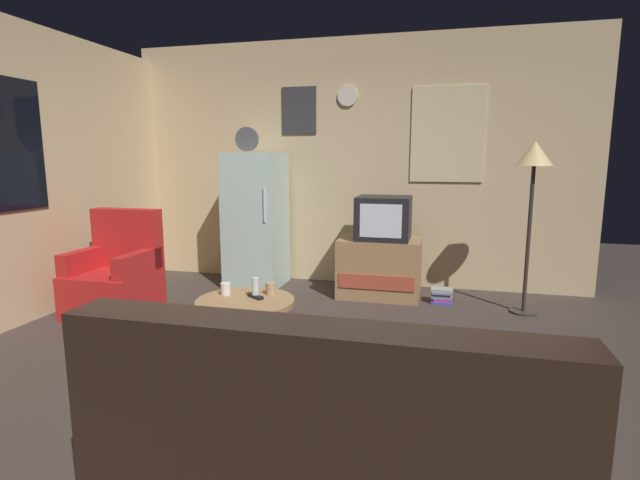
{
  "coord_description": "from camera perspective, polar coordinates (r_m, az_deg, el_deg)",
  "views": [
    {
      "loc": [
        1.01,
        -3.03,
        1.44
      ],
      "look_at": [
        0.02,
        0.9,
        0.75
      ],
      "focal_mm": 27.11,
      "sensor_mm": 36.0,
      "label": 1
    }
  ],
  "objects": [
    {
      "name": "mug_ceramic_white",
      "position": [
        3.72,
        -11.08,
        -5.67
      ],
      "size": [
        0.08,
        0.08,
        0.09
      ],
      "primitive_type": "cylinder",
      "color": "silver",
      "rests_on": "coffee_table"
    },
    {
      "name": "standing_lamp",
      "position": [
        4.77,
        23.92,
        7.87
      ],
      "size": [
        0.32,
        0.32,
        1.59
      ],
      "color": "#332D28",
      "rests_on": "ground_plane"
    },
    {
      "name": "wine_glass",
      "position": [
        3.6,
        -7.65,
        -5.6
      ],
      "size": [
        0.05,
        0.05,
        0.15
      ],
      "primitive_type": "cylinder",
      "color": "silver",
      "rests_on": "coffee_table"
    },
    {
      "name": "wall_with_art",
      "position": [
        5.57,
        3.88,
        9.01
      ],
      "size": [
        5.2,
        0.12,
        2.75
      ],
      "color": "#D1B284",
      "rests_on": "ground_plane"
    },
    {
      "name": "book_stack",
      "position": [
        5.02,
        14.18,
        -6.37
      ],
      "size": [
        0.22,
        0.17,
        0.15
      ],
      "color": "#4649BA",
      "rests_on": "ground_plane"
    },
    {
      "name": "couch",
      "position": [
        2.02,
        0.81,
        -24.28
      ],
      "size": [
        1.7,
        0.8,
        0.92
      ],
      "color": "black",
      "rests_on": "ground_plane"
    },
    {
      "name": "mug_ceramic_tan",
      "position": [
        3.68,
        -5.85,
        -5.73
      ],
      "size": [
        0.08,
        0.08,
        0.09
      ],
      "primitive_type": "cylinder",
      "color": "tan",
      "rests_on": "coffee_table"
    },
    {
      "name": "ground_plane",
      "position": [
        3.5,
        -3.99,
        -14.65
      ],
      "size": [
        12.0,
        12.0,
        0.0
      ],
      "primitive_type": "plane",
      "color": "#3D332D"
    },
    {
      "name": "fridge",
      "position": [
        5.49,
        -7.59,
        2.42
      ],
      "size": [
        0.6,
        0.62,
        1.77
      ],
      "color": "silver",
      "rests_on": "ground_plane"
    },
    {
      "name": "armchair",
      "position": [
        4.91,
        -22.91,
        -4.07
      ],
      "size": [
        0.68,
        0.68,
        0.96
      ],
      "color": "red",
      "rests_on": "ground_plane"
    },
    {
      "name": "crt_tv",
      "position": [
        4.99,
        7.52,
        2.6
      ],
      "size": [
        0.54,
        0.51,
        0.44
      ],
      "color": "black",
      "rests_on": "tv_stand"
    },
    {
      "name": "remote_control",
      "position": [
        3.61,
        -7.64,
        -6.63
      ],
      "size": [
        0.15,
        0.12,
        0.02
      ],
      "primitive_type": "cube",
      "rotation": [
        0.0,
        0.0,
        -0.59
      ],
      "color": "black",
      "rests_on": "coffee_table"
    },
    {
      "name": "coffee_table",
      "position": [
        3.65,
        -8.74,
        -10.13
      ],
      "size": [
        0.72,
        0.72,
        0.42
      ],
      "color": "#9E754C",
      "rests_on": "ground_plane"
    },
    {
      "name": "tv_stand",
      "position": [
        5.09,
        7.03,
        -3.27
      ],
      "size": [
        0.84,
        0.53,
        0.61
      ],
      "color": "#9E754C",
      "rests_on": "ground_plane"
    }
  ]
}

